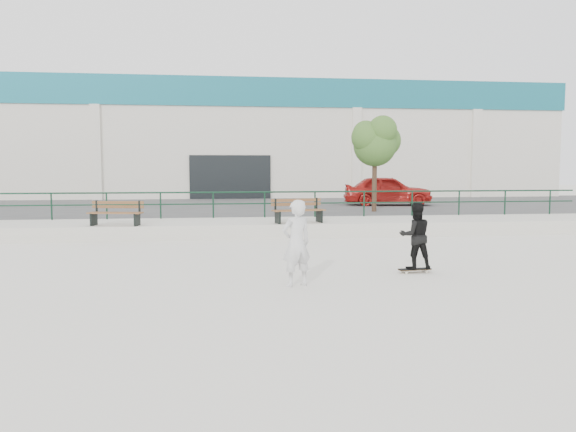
{
  "coord_description": "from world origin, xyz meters",
  "views": [
    {
      "loc": [
        -0.89,
        -11.06,
        2.49
      ],
      "look_at": [
        0.79,
        2.0,
        1.33
      ],
      "focal_mm": 35.0,
      "sensor_mm": 36.0,
      "label": 1
    }
  ],
  "objects": [
    {
      "name": "ledge",
      "position": [
        0.0,
        9.5,
        0.25
      ],
      "size": [
        30.0,
        3.0,
        0.5
      ],
      "primitive_type": "cube",
      "color": "beige",
      "rests_on": "ground"
    },
    {
      "name": "railing",
      "position": [
        -0.0,
        10.8,
        1.24
      ],
      "size": [
        28.0,
        0.06,
        1.03
      ],
      "color": "#123221",
      "rests_on": "ledge"
    },
    {
      "name": "ground",
      "position": [
        0.0,
        0.0,
        0.0
      ],
      "size": [
        120.0,
        120.0,
        0.0
      ],
      "primitive_type": "plane",
      "color": "beige",
      "rests_on": "ground"
    },
    {
      "name": "seated_skater",
      "position": [
        0.76,
        0.38,
        0.9
      ],
      "size": [
        0.77,
        0.64,
        1.81
      ],
      "primitive_type": "imported",
      "rotation": [
        0.0,
        0.0,
        3.5
      ],
      "color": "silver",
      "rests_on": "ground"
    },
    {
      "name": "tree",
      "position": [
        6.12,
        13.16,
        3.65
      ],
      "size": [
        2.36,
        2.1,
        4.2
      ],
      "color": "#483124",
      "rests_on": "parking_strip"
    },
    {
      "name": "parking_strip",
      "position": [
        0.0,
        18.0,
        0.25
      ],
      "size": [
        60.0,
        14.0,
        0.5
      ],
      "primitive_type": "cube",
      "color": "#3B3B3B",
      "rests_on": "ground"
    },
    {
      "name": "bench_right",
      "position": [
        2.0,
        8.57,
        0.93
      ],
      "size": [
        1.96,
        0.92,
        0.87
      ],
      "rotation": [
        0.0,
        0.0,
        0.21
      ],
      "color": "brown",
      "rests_on": "ledge"
    },
    {
      "name": "skateboard",
      "position": [
        3.74,
        1.49,
        0.07
      ],
      "size": [
        0.8,
        0.29,
        0.09
      ],
      "rotation": [
        0.0,
        0.0,
        0.12
      ],
      "color": "black",
      "rests_on": "ground"
    },
    {
      "name": "red_car",
      "position": [
        7.93,
        17.04,
        1.27
      ],
      "size": [
        4.75,
        2.54,
        1.54
      ],
      "primitive_type": "imported",
      "rotation": [
        0.0,
        0.0,
        1.4
      ],
      "color": "#AA1915",
      "rests_on": "parking_strip"
    },
    {
      "name": "commercial_building",
      "position": [
        -0.0,
        31.99,
        4.58
      ],
      "size": [
        44.2,
        16.33,
        8.0
      ],
      "color": "silver",
      "rests_on": "ground"
    },
    {
      "name": "standing_skater",
      "position": [
        3.74,
        1.49,
        0.88
      ],
      "size": [
        0.78,
        0.62,
        1.56
      ],
      "primitive_type": "imported",
      "rotation": [
        0.0,
        0.0,
        3.11
      ],
      "color": "black",
      "rests_on": "skateboard"
    },
    {
      "name": "bench_left",
      "position": [
        -4.26,
        8.46,
        0.91
      ],
      "size": [
        1.88,
        0.89,
        0.84
      ],
      "rotation": [
        0.0,
        0.0,
        -0.21
      ],
      "color": "brown",
      "rests_on": "ledge"
    }
  ]
}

